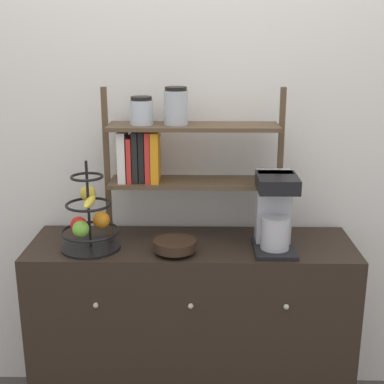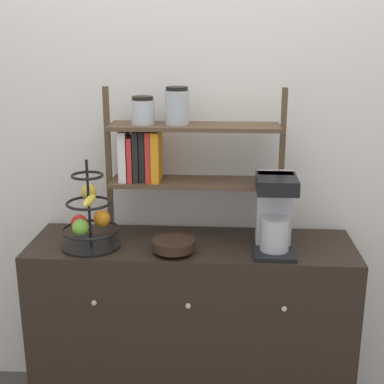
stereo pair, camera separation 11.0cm
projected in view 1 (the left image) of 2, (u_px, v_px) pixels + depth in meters
The scene contains 6 objects.
wall_back at pixel (193, 142), 2.56m from camera, with size 7.00×0.05×2.60m, color silver.
sideboard at pixel (192, 330), 2.55m from camera, with size 1.47×0.46×0.89m.
coffee_maker at pixel (275, 211), 2.32m from camera, with size 0.18×0.25×0.34m.
fruit_stand at pixel (89, 220), 2.33m from camera, with size 0.26×0.26×0.40m.
wooden_bowl at pixel (175, 246), 2.30m from camera, with size 0.18×0.18×0.06m.
shelf_hutch at pixel (167, 146), 2.39m from camera, with size 0.81×0.20×0.69m.
Camera 1 is at (0.04, -2.04, 1.79)m, focal length 50.00 mm.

